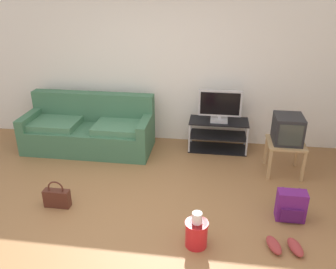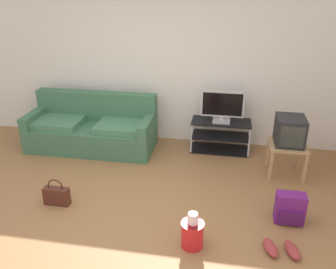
{
  "view_description": "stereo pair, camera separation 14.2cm",
  "coord_description": "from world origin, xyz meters",
  "px_view_note": "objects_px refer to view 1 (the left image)",
  "views": [
    {
      "loc": [
        0.93,
        -3.13,
        2.57
      ],
      "look_at": [
        0.34,
        0.97,
        0.72
      ],
      "focal_mm": 37.35,
      "sensor_mm": 36.0,
      "label": 1
    },
    {
      "loc": [
        1.07,
        -3.11,
        2.57
      ],
      "look_at": [
        0.34,
        0.97,
        0.72
      ],
      "focal_mm": 37.35,
      "sensor_mm": 36.0,
      "label": 2
    }
  ],
  "objects_px": {
    "flat_tv": "(220,106)",
    "sneakers_pair": "(285,246)",
    "backpack": "(291,206)",
    "crt_tv": "(288,129)",
    "tv_stand": "(218,135)",
    "cleaning_bucket": "(196,232)",
    "handbag": "(57,197)",
    "side_table": "(285,147)",
    "couch": "(90,130)"
  },
  "relations": [
    {
      "from": "backpack",
      "to": "tv_stand",
      "type": "bearing_deg",
      "value": 89.28
    },
    {
      "from": "flat_tv",
      "to": "handbag",
      "type": "relative_size",
      "value": 1.88
    },
    {
      "from": "tv_stand",
      "to": "cleaning_bucket",
      "type": "bearing_deg",
      "value": -94.69
    },
    {
      "from": "crt_tv",
      "to": "handbag",
      "type": "bearing_deg",
      "value": -156.11
    },
    {
      "from": "flat_tv",
      "to": "sneakers_pair",
      "type": "height_order",
      "value": "flat_tv"
    },
    {
      "from": "couch",
      "to": "flat_tv",
      "type": "bearing_deg",
      "value": 5.86
    },
    {
      "from": "side_table",
      "to": "tv_stand",
      "type": "bearing_deg",
      "value": 146.65
    },
    {
      "from": "backpack",
      "to": "sneakers_pair",
      "type": "distance_m",
      "value": 0.57
    },
    {
      "from": "sneakers_pair",
      "to": "handbag",
      "type": "bearing_deg",
      "value": 171.57
    },
    {
      "from": "flat_tv",
      "to": "couch",
      "type": "bearing_deg",
      "value": -174.14
    },
    {
      "from": "backpack",
      "to": "cleaning_bucket",
      "type": "height_order",
      "value": "cleaning_bucket"
    },
    {
      "from": "crt_tv",
      "to": "cleaning_bucket",
      "type": "bearing_deg",
      "value": -123.34
    },
    {
      "from": "couch",
      "to": "handbag",
      "type": "bearing_deg",
      "value": -84.68
    },
    {
      "from": "cleaning_bucket",
      "to": "sneakers_pair",
      "type": "height_order",
      "value": "cleaning_bucket"
    },
    {
      "from": "tv_stand",
      "to": "flat_tv",
      "type": "xyz_separation_m",
      "value": [
        0.0,
        -0.02,
        0.5
      ]
    },
    {
      "from": "tv_stand",
      "to": "cleaning_bucket",
      "type": "relative_size",
      "value": 2.28
    },
    {
      "from": "handbag",
      "to": "flat_tv",
      "type": "bearing_deg",
      "value": 43.86
    },
    {
      "from": "sneakers_pair",
      "to": "backpack",
      "type": "bearing_deg",
      "value": 75.52
    },
    {
      "from": "couch",
      "to": "tv_stand",
      "type": "bearing_deg",
      "value": 6.47
    },
    {
      "from": "backpack",
      "to": "sneakers_pair",
      "type": "height_order",
      "value": "backpack"
    },
    {
      "from": "couch",
      "to": "sneakers_pair",
      "type": "distance_m",
      "value": 3.47
    },
    {
      "from": "cleaning_bucket",
      "to": "sneakers_pair",
      "type": "distance_m",
      "value": 0.92
    },
    {
      "from": "couch",
      "to": "side_table",
      "type": "distance_m",
      "value": 3.05
    },
    {
      "from": "backpack",
      "to": "cleaning_bucket",
      "type": "relative_size",
      "value": 0.89
    },
    {
      "from": "couch",
      "to": "tv_stand",
      "type": "height_order",
      "value": "couch"
    },
    {
      "from": "couch",
      "to": "cleaning_bucket",
      "type": "relative_size",
      "value": 4.97
    },
    {
      "from": "backpack",
      "to": "handbag",
      "type": "xyz_separation_m",
      "value": [
        -2.79,
        -0.15,
        -0.05
      ]
    },
    {
      "from": "couch",
      "to": "handbag",
      "type": "relative_size",
      "value": 5.75
    },
    {
      "from": "flat_tv",
      "to": "side_table",
      "type": "height_order",
      "value": "flat_tv"
    },
    {
      "from": "sneakers_pair",
      "to": "cleaning_bucket",
      "type": "bearing_deg",
      "value": -176.29
    },
    {
      "from": "crt_tv",
      "to": "backpack",
      "type": "xyz_separation_m",
      "value": [
        -0.08,
        -1.13,
        -0.49
      ]
    },
    {
      "from": "side_table",
      "to": "cleaning_bucket",
      "type": "xyz_separation_m",
      "value": [
        -1.13,
        -1.71,
        -0.23
      ]
    },
    {
      "from": "couch",
      "to": "side_table",
      "type": "relative_size",
      "value": 4.01
    },
    {
      "from": "flat_tv",
      "to": "backpack",
      "type": "relative_size",
      "value": 1.83
    },
    {
      "from": "tv_stand",
      "to": "crt_tv",
      "type": "distance_m",
      "value": 1.19
    },
    {
      "from": "handbag",
      "to": "sneakers_pair",
      "type": "bearing_deg",
      "value": -8.43
    },
    {
      "from": "tv_stand",
      "to": "handbag",
      "type": "bearing_deg",
      "value": -135.79
    },
    {
      "from": "couch",
      "to": "side_table",
      "type": "xyz_separation_m",
      "value": [
        3.02,
        -0.38,
        0.08
      ]
    },
    {
      "from": "couch",
      "to": "sneakers_pair",
      "type": "xyz_separation_m",
      "value": [
        2.8,
        -2.03,
        -0.27
      ]
    },
    {
      "from": "side_table",
      "to": "handbag",
      "type": "distance_m",
      "value": 3.14
    },
    {
      "from": "tv_stand",
      "to": "sneakers_pair",
      "type": "xyz_separation_m",
      "value": [
        0.72,
        -2.27,
        -0.21
      ]
    },
    {
      "from": "crt_tv",
      "to": "flat_tv",
      "type": "bearing_deg",
      "value": 148.32
    },
    {
      "from": "tv_stand",
      "to": "backpack",
      "type": "height_order",
      "value": "tv_stand"
    },
    {
      "from": "backpack",
      "to": "sneakers_pair",
      "type": "relative_size",
      "value": 0.9
    },
    {
      "from": "couch",
      "to": "backpack",
      "type": "relative_size",
      "value": 5.59
    },
    {
      "from": "side_table",
      "to": "sneakers_pair",
      "type": "height_order",
      "value": "side_table"
    },
    {
      "from": "flat_tv",
      "to": "sneakers_pair",
      "type": "distance_m",
      "value": 2.46
    },
    {
      "from": "crt_tv",
      "to": "sneakers_pair",
      "type": "distance_m",
      "value": 1.79
    },
    {
      "from": "sneakers_pair",
      "to": "couch",
      "type": "bearing_deg",
      "value": 144.05
    },
    {
      "from": "backpack",
      "to": "crt_tv",
      "type": "bearing_deg",
      "value": 58.65
    }
  ]
}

